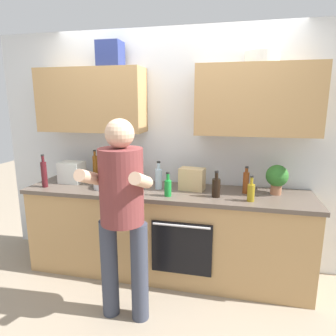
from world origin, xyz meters
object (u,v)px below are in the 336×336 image
bottle_soy (216,187)px  bottle_syrup (95,167)px  grocery_bag_produce (72,172)px  cup_tea (111,177)px  bottle_vinegar (246,182)px  mixing_bowl (106,184)px  grocery_bag_bread (192,179)px  bottle_water (159,178)px  bottle_juice (137,175)px  bottle_wine (44,174)px  potted_herb (277,177)px  person_standing (122,206)px  bottle_oil (251,192)px  bottle_soda (168,187)px

bottle_soy → bottle_syrup: 1.40m
bottle_soy → grocery_bag_produce: bottle_soy is taller
bottle_syrup → cup_tea: bearing=-8.5°
bottle_vinegar → mixing_bowl: 1.40m
bottle_syrup → grocery_bag_bread: (1.11, -0.14, -0.04)m
grocery_bag_produce → bottle_water: bearing=-1.9°
bottle_syrup → grocery_bag_produce: 0.26m
bottle_juice → grocery_bag_bread: (0.62, -0.11, 0.02)m
bottle_wine → potted_herb: size_ratio=1.20×
person_standing → bottle_water: (0.10, 0.75, 0.04)m
person_standing → cup_tea: (-0.49, 0.91, -0.02)m
bottle_juice → cup_tea: bearing=-179.3°
bottle_vinegar → mixing_bowl: size_ratio=1.09×
person_standing → mixing_bowl: size_ratio=6.84×
bottle_soy → grocery_bag_produce: bearing=173.7°
bottle_water → bottle_oil: bottle_water is taller
cup_tea → bottle_juice: bearing=0.7°
person_standing → grocery_bag_bread: 0.91m
bottle_water → bottle_oil: (0.89, -0.19, -0.03)m
bottle_vinegar → potted_herb: potted_herb is taller
person_standing → grocery_bag_bread: size_ratio=6.70×
potted_herb → person_standing: bearing=-146.1°
bottle_soda → bottle_vinegar: bearing=19.7°
bottle_soy → potted_herb: size_ratio=0.88×
bottle_vinegar → bottle_soda: bottle_vinegar is taller
bottle_oil → grocery_bag_bread: 0.61m
bottle_syrup → potted_herb: 1.92m
bottle_soy → mixing_bowl: 1.12m
bottle_vinegar → grocery_bag_produce: (-1.84, -0.01, 0.00)m
bottle_water → grocery_bag_bread: bottle_water is taller
bottle_juice → bottle_syrup: 0.49m
bottle_vinegar → bottle_juice: 1.15m
person_standing → bottle_soy: 0.92m
bottle_soda → bottle_syrup: bearing=156.8°
bottle_water → bottle_soy: 0.60m
person_standing → grocery_bag_produce: size_ratio=6.87×
bottle_vinegar → bottle_soy: size_ratio=1.06×
bottle_syrup → bottle_water: bearing=-13.3°
bottle_juice → mixing_bowl: bearing=-135.4°
bottle_water → cup_tea: bearing=165.2°
bottle_syrup → person_standing: bearing=-54.0°
bottle_water → bottle_wine: 1.18m
bottle_soy → bottle_syrup: bottle_syrup is taller
bottle_soda → cup_tea: (-0.73, 0.37, -0.03)m
mixing_bowl → grocery_bag_bread: grocery_bag_bread is taller
bottle_soy → grocery_bag_bread: (-0.25, 0.18, 0.02)m
cup_tea → grocery_bag_produce: (-0.39, -0.12, 0.06)m
bottle_wine → bottle_syrup: (0.38, 0.38, 0.00)m
cup_tea → grocery_bag_bread: grocery_bag_bread is taller
bottle_oil → mixing_bowl: (-1.43, 0.10, -0.05)m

